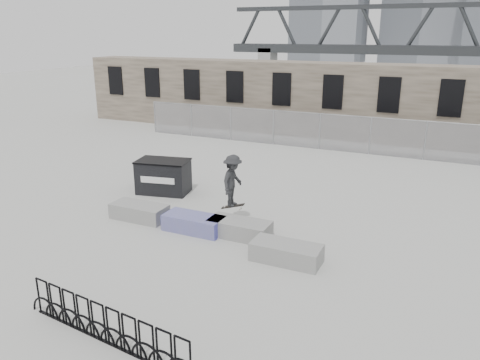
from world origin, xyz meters
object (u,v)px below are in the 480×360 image
at_px(planter_offset, 286,252).
at_px(skateboarder, 233,181).
at_px(planter_center_left, 194,223).
at_px(bike_rack, 106,326).
at_px(planter_far_left, 139,211).
at_px(dumpster, 163,176).
at_px(planter_center_right, 239,228).

bearing_deg(planter_offset, skateboarder, 145.76).
relative_size(planter_center_left, skateboarder, 1.06).
height_order(bike_rack, skateboarder, skateboarder).
xyz_separation_m(planter_center_left, bike_rack, (1.31, -5.86, 0.15)).
xyz_separation_m(planter_far_left, skateboarder, (3.23, 0.86, 1.30)).
bearing_deg(planter_offset, planter_far_left, 171.55).
relative_size(planter_offset, skateboarder, 1.06).
bearing_deg(skateboarder, dumpster, 63.76).
relative_size(planter_center_left, planter_offset, 1.00).
bearing_deg(planter_center_right, planter_offset, -27.04).
bearing_deg(planter_center_right, skateboarder, 128.69).
relative_size(dumpster, skateboarder, 1.21).
distance_m(planter_center_left, dumpster, 4.22).
bearing_deg(planter_far_left, skateboarder, 14.91).
height_order(planter_offset, dumpster, dumpster).
distance_m(bike_rack, skateboarder, 6.92).
distance_m(planter_far_left, planter_offset, 5.80).
height_order(planter_center_left, planter_center_right, same).
xyz_separation_m(planter_center_left, skateboarder, (0.97, 0.96, 1.30)).
bearing_deg(planter_center_right, planter_far_left, -177.97).
xyz_separation_m(planter_far_left, planter_offset, (5.74, -0.85, 0.00)).
height_order(planter_center_left, bike_rack, bike_rack).
relative_size(planter_far_left, planter_offset, 1.00).
distance_m(planter_offset, bike_rack, 5.55).
bearing_deg(bike_rack, skateboarder, 92.93).
distance_m(planter_far_left, planter_center_left, 2.26).
xyz_separation_m(planter_center_left, planter_center_right, (1.55, 0.23, 0.00)).
bearing_deg(planter_center_left, skateboarder, 44.71).
bearing_deg(dumpster, bike_rack, -75.03).
height_order(planter_offset, bike_rack, bike_rack).
bearing_deg(planter_center_left, dumpster, 137.16).
distance_m(planter_center_left, planter_center_right, 1.56).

